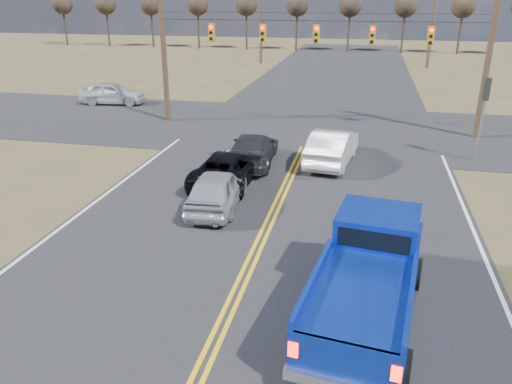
% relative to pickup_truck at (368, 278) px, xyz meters
% --- Properties ---
extents(ground, '(160.00, 160.00, 0.00)m').
position_rel_pickup_truck_xyz_m(ground, '(-3.31, 0.02, -1.09)').
color(ground, brown).
rests_on(ground, ground).
extents(road_main, '(14.00, 120.00, 0.02)m').
position_rel_pickup_truck_xyz_m(road_main, '(-3.31, 10.02, -1.09)').
color(road_main, '#28282B').
rests_on(road_main, ground).
extents(road_cross, '(120.00, 12.00, 0.02)m').
position_rel_pickup_truck_xyz_m(road_cross, '(-3.31, 18.02, -1.09)').
color(road_cross, '#28282B').
rests_on(road_cross, ground).
extents(signal_gantry, '(19.60, 4.83, 10.00)m').
position_rel_pickup_truck_xyz_m(signal_gantry, '(-2.81, 17.81, 3.97)').
color(signal_gantry, '#473323').
rests_on(signal_gantry, ground).
extents(utility_poles, '(19.60, 58.32, 10.00)m').
position_rel_pickup_truck_xyz_m(utility_poles, '(-3.31, 17.02, 4.14)').
color(utility_poles, '#473323').
rests_on(utility_poles, ground).
extents(treeline, '(87.00, 117.80, 7.40)m').
position_rel_pickup_truck_xyz_m(treeline, '(-3.31, 26.99, 4.61)').
color(treeline, '#33261C').
rests_on(treeline, ground).
extents(pickup_truck, '(3.00, 6.23, 2.25)m').
position_rel_pickup_truck_xyz_m(pickup_truck, '(0.00, 0.00, 0.00)').
color(pickup_truck, black).
rests_on(pickup_truck, ground).
extents(silver_suv, '(1.96, 4.34, 1.45)m').
position_rel_pickup_truck_xyz_m(silver_suv, '(-5.46, 5.69, -0.37)').
color(silver_suv, '#B1B3B9').
rests_on(silver_suv, ground).
extents(black_suv, '(2.31, 4.82, 1.33)m').
position_rel_pickup_truck_xyz_m(black_suv, '(-5.77, 8.21, -0.43)').
color(black_suv, black).
rests_on(black_suv, ground).
extents(white_car_queue, '(2.29, 5.04, 1.61)m').
position_rel_pickup_truck_xyz_m(white_car_queue, '(-1.71, 11.83, -0.29)').
color(white_car_queue, white).
rests_on(white_car_queue, ground).
extents(dgrey_car_queue, '(2.30, 4.98, 1.41)m').
position_rel_pickup_truck_xyz_m(dgrey_car_queue, '(-5.30, 10.90, -0.39)').
color(dgrey_car_queue, '#2B2C2F').
rests_on(dgrey_car_queue, ground).
extents(cross_car_west, '(2.43, 4.78, 1.56)m').
position_rel_pickup_truck_xyz_m(cross_car_west, '(-18.02, 21.86, -0.31)').
color(cross_car_west, silver).
rests_on(cross_car_west, ground).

